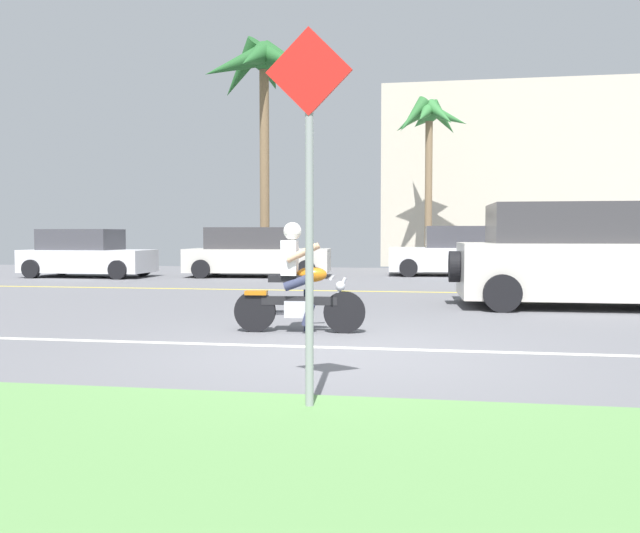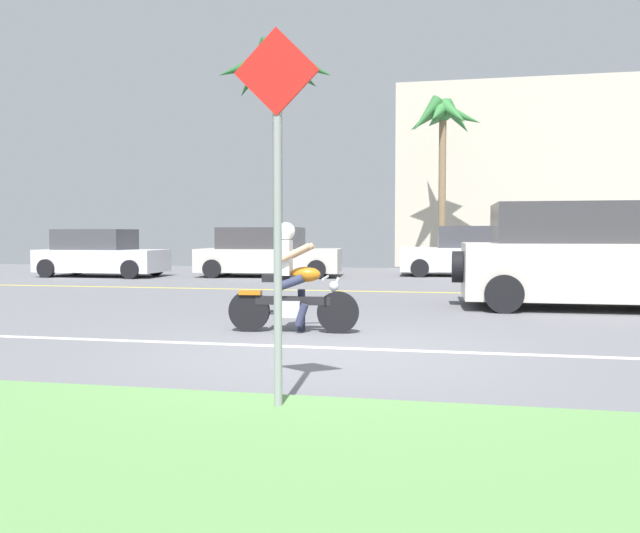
{
  "view_description": "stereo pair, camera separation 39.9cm",
  "coord_description": "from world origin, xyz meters",
  "px_view_note": "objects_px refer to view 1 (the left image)",
  "views": [
    {
      "loc": [
        0.91,
        -7.02,
        1.3
      ],
      "look_at": [
        -0.77,
        3.52,
        0.77
      ],
      "focal_mm": 35.77,
      "sensor_mm": 36.0,
      "label": 1
    },
    {
      "loc": [
        1.3,
        -6.95,
        1.3
      ],
      "look_at": [
        -0.77,
        3.52,
        0.77
      ],
      "focal_mm": 35.77,
      "sensor_mm": 36.0,
      "label": 2
    }
  ],
  "objects_px": {
    "motorcyclist": "(298,286)",
    "parked_car_0": "(86,255)",
    "street_sign": "(309,183)",
    "parked_car_2": "(460,253)",
    "parked_car_1": "(256,254)",
    "suv_nearby": "(585,257)",
    "palm_tree_0": "(429,125)",
    "palm_tree_1": "(265,73)"
  },
  "relations": [
    {
      "from": "street_sign",
      "to": "motorcyclist",
      "type": "bearing_deg",
      "value": 102.19
    },
    {
      "from": "palm_tree_1",
      "to": "parked_car_2",
      "type": "bearing_deg",
      "value": -15.95
    },
    {
      "from": "palm_tree_1",
      "to": "street_sign",
      "type": "bearing_deg",
      "value": -75.12
    },
    {
      "from": "street_sign",
      "to": "suv_nearby",
      "type": "bearing_deg",
      "value": 63.74
    },
    {
      "from": "suv_nearby",
      "to": "palm_tree_0",
      "type": "height_order",
      "value": "palm_tree_0"
    },
    {
      "from": "parked_car_2",
      "to": "suv_nearby",
      "type": "bearing_deg",
      "value": -78.91
    },
    {
      "from": "motorcyclist",
      "to": "street_sign",
      "type": "distance_m",
      "value": 4.01
    },
    {
      "from": "parked_car_0",
      "to": "palm_tree_0",
      "type": "height_order",
      "value": "palm_tree_0"
    },
    {
      "from": "palm_tree_1",
      "to": "palm_tree_0",
      "type": "bearing_deg",
      "value": 8.49
    },
    {
      "from": "parked_car_1",
      "to": "parked_car_0",
      "type": "bearing_deg",
      "value": -168.87
    },
    {
      "from": "motorcyclist",
      "to": "parked_car_2",
      "type": "bearing_deg",
      "value": 77.15
    },
    {
      "from": "palm_tree_0",
      "to": "parked_car_0",
      "type": "bearing_deg",
      "value": -152.87
    },
    {
      "from": "motorcyclist",
      "to": "suv_nearby",
      "type": "xyz_separation_m",
      "value": [
        4.52,
        3.71,
        0.29
      ]
    },
    {
      "from": "palm_tree_1",
      "to": "suv_nearby",
      "type": "bearing_deg",
      "value": -51.25
    },
    {
      "from": "street_sign",
      "to": "parked_car_2",
      "type": "bearing_deg",
      "value": 82.93
    },
    {
      "from": "parked_car_1",
      "to": "street_sign",
      "type": "bearing_deg",
      "value": -73.76
    },
    {
      "from": "suv_nearby",
      "to": "palm_tree_0",
      "type": "xyz_separation_m",
      "value": [
        -2.68,
        11.47,
        4.33
      ]
    },
    {
      "from": "parked_car_1",
      "to": "palm_tree_0",
      "type": "bearing_deg",
      "value": 39.25
    },
    {
      "from": "palm_tree_0",
      "to": "street_sign",
      "type": "relative_size",
      "value": 2.26
    },
    {
      "from": "parked_car_1",
      "to": "motorcyclist",
      "type": "bearing_deg",
      "value": -72.39
    },
    {
      "from": "parked_car_0",
      "to": "palm_tree_0",
      "type": "distance_m",
      "value": 12.53
    },
    {
      "from": "parked_car_2",
      "to": "palm_tree_1",
      "type": "relative_size",
      "value": 0.51
    },
    {
      "from": "parked_car_0",
      "to": "parked_car_1",
      "type": "height_order",
      "value": "parked_car_1"
    },
    {
      "from": "parked_car_2",
      "to": "motorcyclist",
      "type": "bearing_deg",
      "value": -102.85
    },
    {
      "from": "motorcyclist",
      "to": "palm_tree_0",
      "type": "distance_m",
      "value": 15.98
    },
    {
      "from": "palm_tree_1",
      "to": "street_sign",
      "type": "relative_size",
      "value": 3.07
    },
    {
      "from": "motorcyclist",
      "to": "suv_nearby",
      "type": "relative_size",
      "value": 0.37
    },
    {
      "from": "motorcyclist",
      "to": "parked_car_1",
      "type": "relative_size",
      "value": 0.39
    },
    {
      "from": "motorcyclist",
      "to": "palm_tree_0",
      "type": "relative_size",
      "value": 0.28
    },
    {
      "from": "parked_car_1",
      "to": "street_sign",
      "type": "xyz_separation_m",
      "value": [
        4.27,
        -14.65,
        0.96
      ]
    },
    {
      "from": "parked_car_1",
      "to": "palm_tree_1",
      "type": "distance_m",
      "value": 7.3
    },
    {
      "from": "parked_car_2",
      "to": "street_sign",
      "type": "bearing_deg",
      "value": -97.07
    },
    {
      "from": "parked_car_0",
      "to": "parked_car_2",
      "type": "xyz_separation_m",
      "value": [
        11.37,
        2.51,
        0.04
      ]
    },
    {
      "from": "motorcyclist",
      "to": "parked_car_0",
      "type": "height_order",
      "value": "same"
    },
    {
      "from": "suv_nearby",
      "to": "parked_car_0",
      "type": "distance_m",
      "value": 14.44
    },
    {
      "from": "street_sign",
      "to": "palm_tree_1",
      "type": "bearing_deg",
      "value": 104.88
    },
    {
      "from": "parked_car_0",
      "to": "parked_car_2",
      "type": "relative_size",
      "value": 0.9
    },
    {
      "from": "suv_nearby",
      "to": "palm_tree_0",
      "type": "bearing_deg",
      "value": 103.13
    },
    {
      "from": "motorcyclist",
      "to": "suv_nearby",
      "type": "bearing_deg",
      "value": 39.42
    },
    {
      "from": "suv_nearby",
      "to": "parked_car_2",
      "type": "xyz_separation_m",
      "value": [
        -1.7,
        8.65,
        -0.17
      ]
    },
    {
      "from": "motorcyclist",
      "to": "palm_tree_1",
      "type": "distance_m",
      "value": 16.22
    },
    {
      "from": "motorcyclist",
      "to": "parked_car_1",
      "type": "distance_m",
      "value": 11.4
    }
  ]
}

